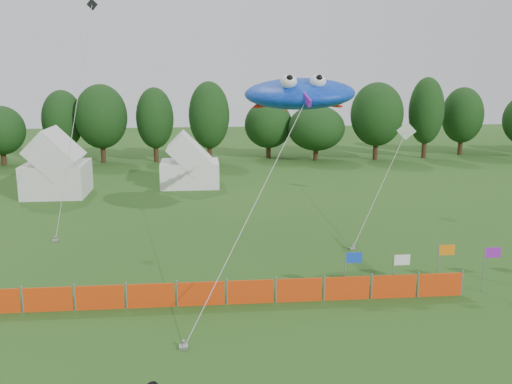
{
  "coord_description": "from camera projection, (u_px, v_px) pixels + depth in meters",
  "views": [
    {
      "loc": [
        -1.87,
        -13.16,
        9.4
      ],
      "look_at": [
        0.0,
        6.0,
        5.2
      ],
      "focal_mm": 40.0,
      "sensor_mm": 36.0,
      "label": 1
    }
  ],
  "objects": [
    {
      "name": "treeline",
      "position": [
        235.0,
        120.0,
        57.93
      ],
      "size": [
        104.57,
        8.78,
        8.36
      ],
      "color": "#382314",
      "rests_on": "ground"
    },
    {
      "name": "tent_left",
      "position": [
        56.0,
        168.0,
        42.73
      ],
      "size": [
        4.55,
        4.55,
        4.01
      ],
      "color": "silver",
      "rests_on": "ground"
    },
    {
      "name": "tent_right",
      "position": [
        190.0,
        166.0,
        46.03
      ],
      "size": [
        4.72,
        3.77,
        3.33
      ],
      "color": "white",
      "rests_on": "ground"
    },
    {
      "name": "barrier_fence",
      "position": [
        226.0,
        293.0,
        23.04
      ],
      "size": [
        19.9,
        0.06,
        1.0
      ],
      "color": "red",
      "rests_on": "ground"
    },
    {
      "name": "flag_row",
      "position": [
        465.0,
        263.0,
        24.1
      ],
      "size": [
        10.73,
        0.28,
        2.13
      ],
      "color": "gray",
      "rests_on": "ground"
    },
    {
      "name": "stingray_kite",
      "position": [
        298.0,
        94.0,
        29.53
      ],
      "size": [
        9.5,
        18.94,
        9.17
      ],
      "color": "blue",
      "rests_on": "ground"
    },
    {
      "name": "small_kite_white",
      "position": [
        395.0,
        157.0,
        36.51
      ],
      "size": [
        6.91,
        9.81,
        5.85
      ],
      "color": "white",
      "rests_on": "ground"
    },
    {
      "name": "small_kite_dark",
      "position": [
        76.0,
        110.0,
        33.38
      ],
      "size": [
        2.16,
        6.61,
        13.59
      ],
      "color": "black",
      "rests_on": "ground"
    }
  ]
}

